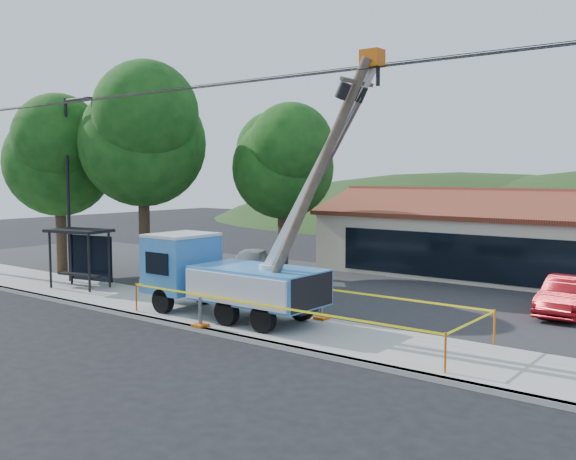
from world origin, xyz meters
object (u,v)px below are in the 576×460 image
(utility_truck, at_px, (226,274))
(leaning_pole, at_px, (311,189))
(car_white, at_px, (199,276))
(car_silver, at_px, (250,278))
(car_red, at_px, (567,317))
(bus_shelter, at_px, (82,245))

(utility_truck, relative_size, leaning_pole, 1.14)
(leaning_pole, relative_size, car_white, 2.09)
(utility_truck, height_order, car_silver, utility_truck)
(leaning_pole, bearing_deg, car_red, 56.47)
(bus_shelter, distance_m, car_silver, 8.57)
(car_white, bearing_deg, bus_shelter, 158.15)
(car_silver, xyz_separation_m, car_red, (15.45, 0.41, 0.00))
(bus_shelter, bearing_deg, car_red, 10.79)
(utility_truck, xyz_separation_m, car_red, (9.88, 8.17, -1.73))
(utility_truck, relative_size, car_red, 2.30)
(car_white, bearing_deg, leaning_pole, -131.43)
(bus_shelter, relative_size, car_silver, 0.72)
(utility_truck, distance_m, leaning_pole, 5.27)
(leaning_pole, bearing_deg, car_silver, 139.80)
(leaning_pole, bearing_deg, utility_truck, 173.69)
(car_white, bearing_deg, car_red, -96.97)
(utility_truck, xyz_separation_m, leaning_pole, (4.16, -0.46, 3.19))
(car_silver, bearing_deg, bus_shelter, -143.97)
(car_red, xyz_separation_m, car_white, (-18.20, -1.44, 0.00))
(utility_truck, height_order, car_white, utility_truck)
(utility_truck, distance_m, car_silver, 9.70)
(leaning_pole, bearing_deg, bus_shelter, 176.25)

